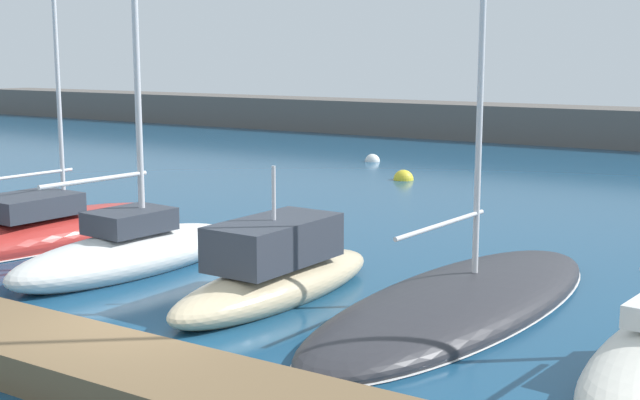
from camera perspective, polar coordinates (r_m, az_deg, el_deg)
ground_plane at (r=15.12m, az=-11.98°, el=-9.88°), size 120.00×120.00×0.00m
dock_pier at (r=14.12m, az=-16.18°, el=-10.22°), size 21.29×1.96×0.59m
sailboat_red_nearest at (r=24.30m, az=-17.43°, el=-2.00°), size 3.05×8.75×13.37m
sailboat_white_second at (r=20.56m, az=-12.51°, el=-3.27°), size 2.65×6.71×10.93m
motorboat_sand_third at (r=17.77m, az=-2.86°, el=-4.82°), size 1.93×6.27×3.00m
sailboat_charcoal_fourth at (r=17.32m, az=9.38°, el=-6.66°), size 3.81×10.38×19.32m
mooring_buoy_white at (r=40.75m, az=3.52°, el=2.59°), size 0.71×0.71×0.71m
mooring_buoy_yellow at (r=34.81m, az=5.59°, el=1.35°), size 0.83×0.83×0.83m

